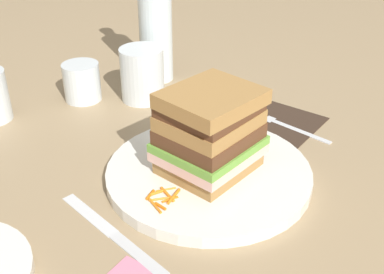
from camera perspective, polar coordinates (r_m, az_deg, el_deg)
The scene contains 25 objects.
ground_plane at distance 0.69m, azimuth 1.53°, elevation -5.49°, with size 3.00×3.00×0.00m, color #9E8460.
main_plate at distance 0.70m, azimuth 1.94°, elevation -4.22°, with size 0.29×0.29×0.02m, color white.
sandwich at distance 0.66m, azimuth 2.06°, elevation 0.60°, with size 0.13×0.12×0.12m.
carrot_shred_0 at distance 0.64m, azimuth -4.17°, elevation -6.46°, with size 0.00×0.00×0.02m, color orange.
carrot_shred_1 at distance 0.65m, azimuth -3.04°, elevation -6.08°, with size 0.00×0.00×0.03m, color orange.
carrot_shred_2 at distance 0.62m, azimuth -4.29°, elevation -7.96°, with size 0.00×0.00×0.03m, color orange.
carrot_shred_3 at distance 0.63m, azimuth -2.39°, elevation -7.31°, with size 0.00×0.00×0.02m, color orange.
carrot_shred_4 at distance 0.64m, azimuth -4.85°, elevation -6.68°, with size 0.00×0.00×0.02m, color orange.
carrot_shred_5 at distance 0.64m, azimuth -2.25°, elevation -6.81°, with size 0.00×0.00×0.03m, color orange.
carrot_shred_6 at distance 0.64m, azimuth -2.87°, elevation -6.63°, with size 0.00×0.00×0.03m, color orange.
carrot_shred_7 at distance 0.63m, azimuth -3.60°, elevation -7.14°, with size 0.00×0.00×0.03m, color orange.
carrot_shred_8 at distance 0.62m, azimuth -3.65°, elevation -8.00°, with size 0.00×0.00×0.02m, color orange.
carrot_shred_9 at distance 0.77m, azimuth 5.76°, elevation 0.04°, with size 0.00×0.00×0.03m, color orange.
carrot_shred_10 at distance 0.75m, azimuth 6.43°, elevation -0.82°, with size 0.00×0.00×0.03m, color orange.
carrot_shred_11 at distance 0.76m, azimuth 7.64°, elevation -0.31°, with size 0.00×0.00×0.02m, color orange.
carrot_shred_12 at distance 0.76m, azimuth 5.58°, elevation -0.48°, with size 0.00×0.00×0.02m, color orange.
carrot_shred_13 at distance 0.77m, azimuth 5.32°, elevation -0.04°, with size 0.00×0.00×0.02m, color orange.
carrot_shred_14 at distance 0.75m, azimuth 7.67°, elevation -0.87°, with size 0.00×0.00×0.02m, color orange.
carrot_shred_15 at distance 0.74m, azimuth 5.43°, elevation -1.17°, with size 0.00×0.00×0.02m, color orange.
napkin_dark at distance 0.86m, azimuth 9.38°, elevation 1.89°, with size 0.13×0.15×0.00m, color #38281E.
fork at distance 0.84m, azimuth 10.64°, elevation 1.58°, with size 0.03×0.17×0.00m.
knife at distance 0.61m, azimuth -8.98°, elevation -11.08°, with size 0.04×0.20×0.00m.
juice_glass at distance 0.91m, azimuth -5.76°, elevation 6.92°, with size 0.08×0.08×0.10m.
water_bottle at distance 0.97m, azimuth -4.30°, elevation 14.01°, with size 0.06×0.06×0.29m.
empty_tumbler_1 at distance 0.93m, azimuth -12.63°, elevation 6.24°, with size 0.07×0.07×0.07m, color silver.
Camera 1 is at (-0.45, -0.33, 0.40)m, focal length 46.08 mm.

